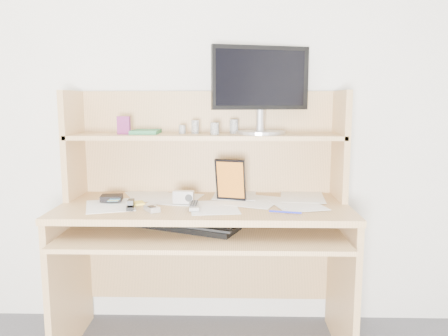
{
  "coord_description": "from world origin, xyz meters",
  "views": [
    {
      "loc": [
        0.14,
        -0.6,
        1.24
      ],
      "look_at": [
        0.1,
        1.43,
        0.94
      ],
      "focal_mm": 35.0,
      "sensor_mm": 36.0,
      "label": 1
    }
  ],
  "objects_px": {
    "keyboard": "(185,224)",
    "monitor": "(261,87)",
    "desk": "(206,211)",
    "game_case": "(230,180)",
    "tv_remote": "(194,206)"
  },
  "relations": [
    {
      "from": "keyboard",
      "to": "monitor",
      "type": "xyz_separation_m",
      "value": [
        0.36,
        0.25,
        0.65
      ]
    },
    {
      "from": "desk",
      "to": "game_case",
      "type": "bearing_deg",
      "value": -14.7
    },
    {
      "from": "game_case",
      "to": "keyboard",
      "type": "bearing_deg",
      "value": -136.07
    },
    {
      "from": "keyboard",
      "to": "tv_remote",
      "type": "xyz_separation_m",
      "value": [
        0.04,
        -0.02,
        0.1
      ]
    },
    {
      "from": "keyboard",
      "to": "monitor",
      "type": "height_order",
      "value": "monitor"
    },
    {
      "from": "tv_remote",
      "to": "monitor",
      "type": "bearing_deg",
      "value": 34.88
    },
    {
      "from": "keyboard",
      "to": "monitor",
      "type": "bearing_deg",
      "value": 57.49
    },
    {
      "from": "keyboard",
      "to": "tv_remote",
      "type": "distance_m",
      "value": 0.11
    },
    {
      "from": "desk",
      "to": "game_case",
      "type": "height_order",
      "value": "desk"
    },
    {
      "from": "tv_remote",
      "to": "desk",
      "type": "bearing_deg",
      "value": 70.76
    },
    {
      "from": "tv_remote",
      "to": "game_case",
      "type": "height_order",
      "value": "game_case"
    },
    {
      "from": "tv_remote",
      "to": "game_case",
      "type": "relative_size",
      "value": 0.76
    },
    {
      "from": "desk",
      "to": "game_case",
      "type": "relative_size",
      "value": 6.64
    },
    {
      "from": "keyboard",
      "to": "tv_remote",
      "type": "relative_size",
      "value": 3.38
    },
    {
      "from": "game_case",
      "to": "monitor",
      "type": "relative_size",
      "value": 0.42
    }
  ]
}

